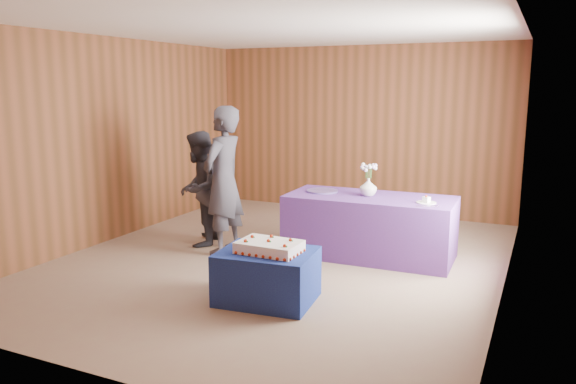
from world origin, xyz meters
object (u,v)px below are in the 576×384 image
Objects in this scene: sheet_cake at (269,247)px; serving_table at (370,226)px; cake_table at (267,276)px; guest_right at (199,189)px; guest_left at (223,181)px; vase at (368,187)px.

serving_table is at bearing 77.35° from sheet_cake.
cake_table is 1.89m from serving_table.
guest_right is at bearing 141.64° from sheet_cake.
guest_right is (-2.17, -0.43, 0.37)m from serving_table.
guest_left is at bearing -161.35° from serving_table.
vase is 0.14× the size of guest_right.
guest_right is at bearing 134.77° from cake_table.
serving_table is 9.29× the size of vase.
sheet_cake is at bearing -102.15° from vase.
serving_table is 1.09× the size of guest_left.
guest_right is at bearing -109.00° from guest_left.
serving_table is at bearing 69.51° from cake_table.
sheet_cake is 1.93m from vase.
guest_right reaches higher than vase.
vase is (0.44, 1.85, 0.61)m from cake_table.
cake_table is at bearing -106.05° from serving_table.
sheet_cake is 0.42× the size of guest_right.
guest_left is 1.23× the size of guest_right.
guest_left is (-1.25, 1.23, 0.36)m from sheet_cake.
sheet_cake is at bearing 47.36° from guest_left.
guest_right reaches higher than cake_table.
sheet_cake is (-0.44, -1.84, 0.18)m from serving_table.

